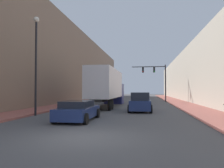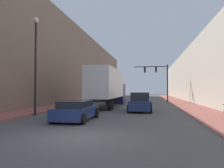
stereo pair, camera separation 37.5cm
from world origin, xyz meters
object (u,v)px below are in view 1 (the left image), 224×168
at_px(sedan_car, 78,111).
at_px(street_lamp, 36,53).
at_px(suv_car, 140,102).
at_px(traffic_signal_gantry, 157,76).
at_px(semi_truck, 108,87).

distance_m(sedan_car, street_lamp, 6.13).
height_order(sedan_car, street_lamp, street_lamp).
bearing_deg(street_lamp, suv_car, 31.43).
distance_m(suv_car, traffic_signal_gantry, 16.96).
relative_size(semi_truck, suv_car, 2.68).
bearing_deg(traffic_signal_gantry, suv_car, -98.35).
relative_size(semi_truck, traffic_signal_gantry, 2.17).
relative_size(traffic_signal_gantry, street_lamp, 0.81).
xyz_separation_m(sedan_car, suv_car, (3.83, 6.80, 0.19)).
distance_m(traffic_signal_gantry, street_lamp, 23.58).
bearing_deg(street_lamp, semi_truck, 69.14).
bearing_deg(semi_truck, traffic_signal_gantry, 60.12).
distance_m(suv_car, street_lamp, 10.01).
xyz_separation_m(traffic_signal_gantry, street_lamp, (-10.24, -21.23, 0.59)).
bearing_deg(sedan_car, suv_car, 60.63).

